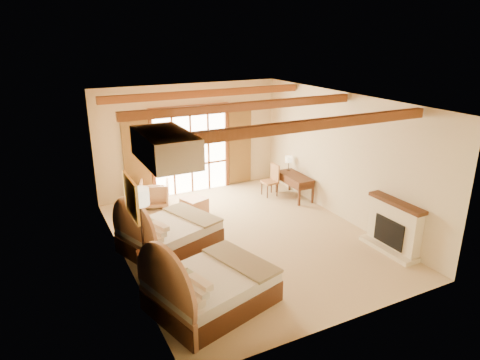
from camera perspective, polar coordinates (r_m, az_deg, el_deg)
floor at (r=10.14m, az=0.68°, el=-7.62°), size 7.00×7.00×0.00m
wall_back at (r=12.61m, az=-6.70°, el=5.43°), size 5.50×0.00×5.50m
wall_left at (r=8.67m, az=-15.62°, el=-1.61°), size 0.00×7.00×7.00m
wall_right at (r=11.01m, az=13.52°, el=2.99°), size 0.00×7.00×7.00m
ceiling at (r=9.15m, az=0.76°, el=10.56°), size 7.00×7.00×0.00m
ceiling_beams at (r=9.17m, az=0.75°, el=9.82°), size 5.39×4.60×0.18m
french_doors at (r=12.64m, az=-6.54°, el=3.84°), size 3.95×0.08×2.60m
fireplace at (r=9.94m, az=19.75°, el=-6.14°), size 0.46×1.40×1.16m
painting at (r=7.94m, az=-14.26°, el=-2.28°), size 0.06×0.95×0.75m
canopy_valance at (r=6.48m, az=-9.96°, el=4.38°), size 0.70×1.40×0.45m
bed_near at (r=7.63m, az=-4.77°, el=-14.02°), size 2.41×2.01×1.33m
bed_far at (r=9.61m, az=-10.10°, el=-6.98°), size 2.39×2.02×1.27m
nightstand at (r=8.49m, az=-11.57°, el=-11.42°), size 0.54×0.54×0.61m
floor_lamp at (r=8.33m, az=-13.23°, el=-2.91°), size 0.38×0.38×1.78m
armchair at (r=11.98m, az=-11.33°, el=-1.80°), size 0.97×0.99×0.71m
ottoman at (r=11.43m, az=-6.10°, el=-3.39°), size 0.71×0.71×0.41m
desk at (r=12.44m, az=7.26°, el=-0.74°), size 0.57×1.28×0.68m
desk_chair at (r=12.56m, az=4.04°, el=-0.79°), size 0.43×0.43×0.93m
desk_lamp at (r=12.68m, az=6.52°, el=2.71°), size 0.21×0.21×0.42m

